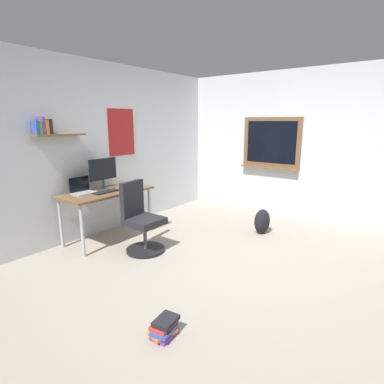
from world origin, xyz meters
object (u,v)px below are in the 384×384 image
(desk, at_px, (107,196))
(book_stack_on_floor, at_px, (164,328))
(keyboard, at_px, (106,192))
(computer_mouse, at_px, (122,188))
(office_chair, at_px, (141,222))
(laptop, at_px, (82,189))
(coffee_mug, at_px, (137,182))
(backpack, at_px, (262,221))
(monitor_primary, at_px, (103,172))

(desk, height_order, book_stack_on_floor, desk)
(keyboard, xyz_separation_m, computer_mouse, (0.28, 0.00, 0.01))
(office_chair, xyz_separation_m, laptop, (-0.29, 0.85, 0.38))
(coffee_mug, bearing_deg, laptop, 168.42)
(laptop, distance_m, backpack, 2.74)
(desk, bearing_deg, monitor_primary, 71.75)
(office_chair, xyz_separation_m, keyboard, (-0.06, 0.63, 0.34))
(office_chair, distance_m, monitor_primary, 1.00)
(monitor_primary, relative_size, keyboard, 1.25)
(laptop, height_order, coffee_mug, laptop)
(computer_mouse, height_order, coffee_mug, coffee_mug)
(laptop, relative_size, book_stack_on_floor, 1.21)
(desk, distance_m, monitor_primary, 0.36)
(monitor_primary, xyz_separation_m, backpack, (1.58, -1.82, -0.81))
(office_chair, height_order, laptop, laptop)
(backpack, bearing_deg, office_chair, 147.81)
(office_chair, height_order, computer_mouse, office_chair)
(monitor_primary, relative_size, book_stack_on_floor, 1.81)
(office_chair, bearing_deg, monitor_primary, 87.15)
(desk, bearing_deg, office_chair, -90.55)
(office_chair, distance_m, book_stack_on_floor, 1.83)
(computer_mouse, xyz_separation_m, coffee_mug, (0.35, 0.05, 0.03))
(desk, height_order, computer_mouse, computer_mouse)
(office_chair, xyz_separation_m, monitor_primary, (0.04, 0.81, 0.60))
(backpack, bearing_deg, book_stack_on_floor, -171.60)
(desk, bearing_deg, book_stack_on_floor, -117.77)
(computer_mouse, distance_m, book_stack_on_floor, 2.53)
(desk, distance_m, laptop, 0.36)
(laptop, distance_m, coffee_mug, 0.88)
(laptop, xyz_separation_m, monitor_primary, (0.33, -0.05, 0.22))
(desk, distance_m, computer_mouse, 0.25)
(book_stack_on_floor, bearing_deg, coffee_mug, 51.22)
(desk, relative_size, office_chair, 1.40)
(monitor_primary, relative_size, coffee_mug, 5.04)
(backpack, height_order, book_stack_on_floor, backpack)
(laptop, height_order, backpack, laptop)
(desk, height_order, keyboard, keyboard)
(backpack, bearing_deg, laptop, 135.57)
(laptop, relative_size, keyboard, 0.84)
(keyboard, xyz_separation_m, backpack, (1.68, -1.65, -0.55))
(backpack, bearing_deg, desk, 133.06)
(coffee_mug, bearing_deg, monitor_primary, 166.36)
(monitor_primary, xyz_separation_m, computer_mouse, (0.18, -0.18, -0.25))
(computer_mouse, relative_size, coffee_mug, 1.13)
(desk, xyz_separation_m, computer_mouse, (0.21, -0.08, 0.10))
(office_chair, distance_m, laptop, 0.98)
(keyboard, height_order, backpack, keyboard)
(computer_mouse, bearing_deg, book_stack_on_floor, -123.06)
(monitor_primary, distance_m, book_stack_on_floor, 2.67)
(desk, bearing_deg, computer_mouse, -20.14)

